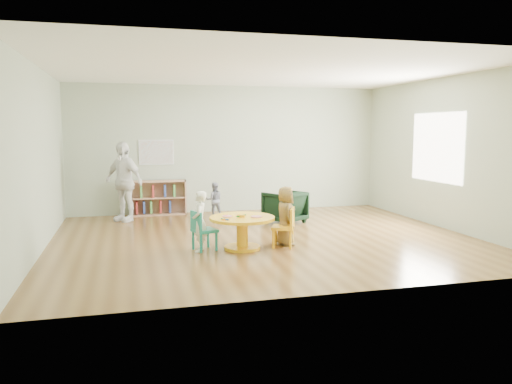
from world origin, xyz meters
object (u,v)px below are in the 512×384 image
toddler (214,200)px  adult_caretaker (123,182)px  kid_chair_right (286,226)px  kid_chair_left (202,229)px  child_right (286,216)px  bookshelf (157,198)px  child_left (200,221)px  activity_table (242,227)px  armchair (285,207)px

toddler → adult_caretaker: 1.88m
kid_chair_right → kid_chair_left: bearing=110.0°
kid_chair_left → toddler: size_ratio=0.83×
child_right → toddler: child_right is taller
kid_chair_left → bookshelf: 3.49m
kid_chair_right → child_left: bearing=111.5°
kid_chair_left → toddler: toddler is taller
child_right → adult_caretaker: size_ratio=0.59×
bookshelf → adult_caretaker: bearing=-140.0°
bookshelf → child_left: 3.52m
activity_table → adult_caretaker: (-1.77, 2.93, 0.45)m
child_left → toddler: (0.72, 2.88, -0.09)m
armchair → child_left: bearing=13.4°
toddler → adult_caretaker: bearing=3.8°
kid_chair_right → armchair: armchair is taller
bookshelf → armchair: size_ratio=1.72×
activity_table → kid_chair_right: kid_chair_right is taller
armchair → child_left: child_left is taller
child_right → adult_caretaker: (-2.50, 2.85, 0.33)m
bookshelf → kid_chair_left: bearing=-82.4°
adult_caretaker → child_right: bearing=-4.4°
armchair → child_left: 2.73m
activity_table → child_left: (-0.65, 0.02, 0.11)m
kid_chair_left → armchair: 2.67m
child_right → toddler: bearing=14.3°
bookshelf → kid_chair_right: bearing=-63.6°
kid_chair_right → toddler: toddler is taller
adult_caretaker → activity_table: bearing=-14.6°
kid_chair_left → child_right: bearing=71.9°
kid_chair_left → armchair: (1.92, 1.86, -0.01)m
kid_chair_left → armchair: bearing=114.5°
activity_table → bookshelf: 3.68m
child_left → kid_chair_left: bearing=147.1°
armchair → adult_caretaker: 3.28m
kid_chair_left → activity_table: bearing=65.3°
armchair → child_left: size_ratio=0.76×
activity_table → armchair: bearing=55.7°
kid_chair_left → child_left: (-0.04, -0.03, 0.13)m
bookshelf → child_right: (1.81, -3.43, 0.11)m
activity_table → kid_chair_right: 0.69m
kid_chair_left → child_right: 1.35m
kid_chair_right → armchair: size_ratio=0.89×
bookshelf → child_right: size_ratio=1.27×
child_left → armchair: bearing=149.0°
bookshelf → toddler: bearing=-28.3°
kid_chair_right → child_right: (0.04, 0.14, 0.14)m
bookshelf → armchair: 2.87m
armchair → bookshelf: bearing=-64.4°
kid_chair_right → toddler: (-0.63, 2.95, 0.03)m
bookshelf → toddler: bookshelf is taller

